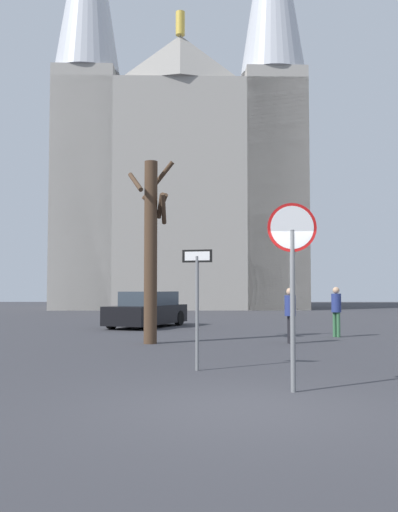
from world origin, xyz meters
TOP-DOWN VIEW (x-y plane):
  - ground_plane at (0.00, 0.00)m, footprint 120.00×120.00m
  - cathedral at (-2.32, 38.42)m, footprint 19.54×12.29m
  - stop_sign at (0.87, 1.22)m, footprint 0.77×0.08m
  - one_way_arrow_sign at (-0.64, 3.55)m, footprint 0.59×0.19m
  - bare_tree at (-2.05, 9.01)m, footprint 1.41×1.40m
  - parked_car_near_black at (-2.83, 16.16)m, footprint 3.27×4.75m
  - pedestrian_walking at (3.88, 11.27)m, footprint 0.32×0.32m
  - pedestrian_standing at (2.02, 9.07)m, footprint 0.32×0.32m

SIDE VIEW (x-z plane):
  - ground_plane at x=0.00m, z-range 0.00..0.00m
  - parked_car_near_black at x=-2.83m, z-range -0.04..1.43m
  - pedestrian_standing at x=2.02m, z-range 0.17..1.78m
  - pedestrian_walking at x=3.88m, z-range 0.17..1.82m
  - one_way_arrow_sign at x=-0.64m, z-range 0.30..2.67m
  - stop_sign at x=0.87m, z-range 0.59..3.54m
  - bare_tree at x=-2.05m, z-range 0.14..5.58m
  - cathedral at x=-2.32m, z-range -6.25..29.35m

